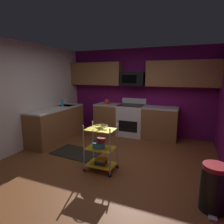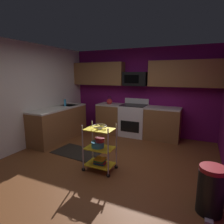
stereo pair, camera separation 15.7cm
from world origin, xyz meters
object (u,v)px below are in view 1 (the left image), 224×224
at_px(book_stack, 101,161).
at_px(kettle, 107,101).
at_px(oven_range, 131,120).
at_px(dish_soap_bottle, 62,103).
at_px(trash_can, 214,188).
at_px(rolling_cart, 101,148).
at_px(fruit_bowl, 101,127).
at_px(mixing_bowl_small, 101,140).
at_px(mixing_bowl_large, 99,144).
at_px(microwave, 133,79).

xyz_separation_m(book_stack, kettle, (-0.92, 2.34, 0.81)).
bearing_deg(oven_range, book_stack, -87.16).
xyz_separation_m(dish_soap_bottle, trash_can, (3.80, -1.81, -0.69)).
distance_m(rolling_cart, book_stack, 0.27).
relative_size(oven_range, trash_can, 1.67).
relative_size(fruit_bowl, mixing_bowl_small, 1.49).
height_order(kettle, trash_can, kettle).
bearing_deg(book_stack, mixing_bowl_small, -15.89).
bearing_deg(fruit_bowl, mixing_bowl_small, -15.89).
relative_size(rolling_cart, mixing_bowl_large, 3.63).
bearing_deg(microwave, mixing_bowl_large, -88.29).
relative_size(rolling_cart, kettle, 3.47).
relative_size(microwave, book_stack, 2.99).
bearing_deg(mixing_bowl_large, fruit_bowl, 0.00).
bearing_deg(rolling_cart, fruit_bowl, 104.04).
height_order(fruit_bowl, trash_can, fruit_bowl).
xyz_separation_m(oven_range, rolling_cart, (0.12, -2.34, -0.03)).
bearing_deg(book_stack, rolling_cart, 0.00).
bearing_deg(rolling_cart, dish_soap_bottle, 143.76).
relative_size(mixing_bowl_large, book_stack, 1.08).
bearing_deg(rolling_cart, mixing_bowl_large, -180.00).
height_order(oven_range, book_stack, oven_range).
relative_size(microwave, kettle, 2.65).
xyz_separation_m(kettle, dish_soap_bottle, (-1.00, -0.93, 0.02)).
relative_size(rolling_cart, dish_soap_bottle, 4.57).
height_order(oven_range, rolling_cart, oven_range).
xyz_separation_m(microwave, mixing_bowl_large, (0.07, -2.45, -1.18)).
distance_m(fruit_bowl, kettle, 2.51).
xyz_separation_m(book_stack, trash_can, (1.89, -0.40, 0.14)).
xyz_separation_m(fruit_bowl, trash_can, (1.89, -0.40, -0.55)).
distance_m(mixing_bowl_large, dish_soap_bottle, 2.39).
relative_size(mixing_bowl_large, kettle, 0.95).
bearing_deg(dish_soap_bottle, book_stack, -36.24).
xyz_separation_m(rolling_cart, trash_can, (1.89, -0.40, -0.12)).
bearing_deg(fruit_bowl, kettle, 111.44).
bearing_deg(kettle, book_stack, -68.56).
xyz_separation_m(microwave, book_stack, (0.12, -2.45, -1.52)).
relative_size(mixing_bowl_small, kettle, 0.69).
distance_m(oven_range, mixing_bowl_large, 2.34).
xyz_separation_m(mixing_bowl_small, kettle, (-0.92, 2.34, 0.38)).
xyz_separation_m(oven_range, kettle, (-0.80, -0.00, 0.52)).
relative_size(kettle, trash_can, 0.40).
distance_m(book_stack, dish_soap_bottle, 2.52).
distance_m(fruit_bowl, book_stack, 0.69).
height_order(mixing_bowl_large, kettle, kettle).
bearing_deg(mixing_bowl_small, dish_soap_bottle, 143.81).
relative_size(fruit_bowl, trash_can, 0.41).
bearing_deg(microwave, mixing_bowl_small, -87.14).
bearing_deg(trash_can, microwave, 125.11).
bearing_deg(dish_soap_bottle, mixing_bowl_large, -36.87).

